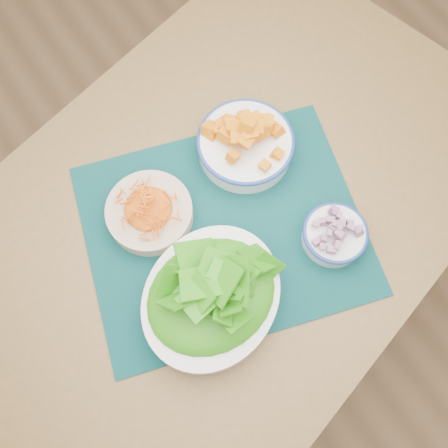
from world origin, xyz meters
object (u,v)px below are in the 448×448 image
Objects in this scene: table at (226,216)px; carrot_bowl at (149,211)px; squash_bowl at (246,141)px; onion_bowl at (335,234)px; lettuce_bowl at (211,295)px; placemat at (224,229)px.

carrot_bowl is at bearing 145.01° from table.
squash_bowl reaches higher than onion_bowl.
carrot_bowl is 0.61× the size of lettuce_bowl.
onion_bowl is at bearing -41.84° from carrot_bowl.
table is 0.27m from lettuce_bowl.
onion_bowl is at bearing -83.21° from squash_bowl.
lettuce_bowl is (-0.24, -0.23, 0.02)m from squash_bowl.
carrot_bowl is at bearing -176.70° from squash_bowl.
squash_bowl is (0.25, 0.01, 0.02)m from carrot_bowl.
carrot_bowl reaches higher than placemat.
placemat is at bearing -142.93° from table.
carrot_bowl is at bearing 138.16° from onion_bowl.
onion_bowl is at bearing -22.47° from placemat.
squash_bowl reaches higher than placemat.
placemat is 1.55× the size of lettuce_bowl.
squash_bowl reaches higher than carrot_bowl.
placemat is at bearing -44.70° from carrot_bowl.
placemat is 0.17m from lettuce_bowl.
lettuce_bowl is (-0.14, -0.16, 0.16)m from table.
placemat is 2.41× the size of squash_bowl.
placemat is at bearing 23.19° from lettuce_bowl.
carrot_bowl is 1.61× the size of onion_bowl.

